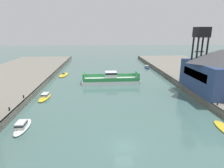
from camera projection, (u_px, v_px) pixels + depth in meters
ground_plane at (124, 147)px, 27.43m from camera, size 400.00×400.00×0.00m
chain_ferry at (111, 79)px, 61.02m from camera, size 18.17×6.64×3.56m
moored_boat_near_left at (22, 126)px, 32.28m from camera, size 2.09×6.23×1.44m
moored_boat_near_right at (45, 97)px, 47.00m from camera, size 2.68×6.54×1.19m
moored_boat_mid_left at (147, 67)px, 84.90m from camera, size 2.14×5.08×1.17m
moored_boat_mid_right at (64, 75)px, 71.09m from camera, size 3.41×8.04×0.95m
warehouse_shed at (219, 71)px, 46.46m from camera, size 12.23×16.36×10.30m
crane_tower at (201, 41)px, 48.65m from camera, size 3.26×3.26×15.44m
bollard_left_aft at (9, 109)px, 35.91m from camera, size 0.32×0.32×0.71m
bollard_right_aft at (218, 103)px, 38.62m from camera, size 0.32×0.32×0.71m
bollard_left_far at (24, 96)px, 42.69m from camera, size 0.32×0.32×0.71m
bollard_right_far at (200, 92)px, 45.54m from camera, size 0.32×0.32×0.71m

